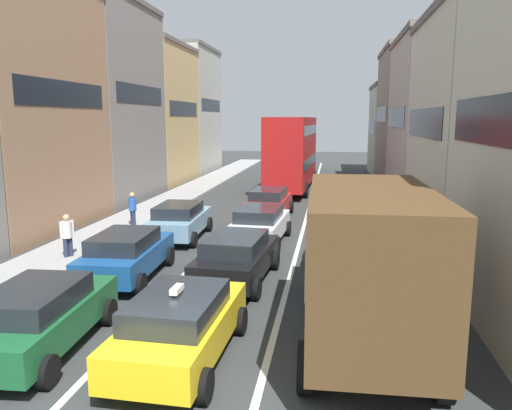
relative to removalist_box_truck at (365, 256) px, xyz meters
name	(u,v)px	position (x,y,z in m)	size (l,w,h in m)	color
sidewalk_left	(162,205)	(-10.40, 16.31, -1.90)	(2.60, 64.00, 0.14)	#969696
lane_stripe_left	(248,208)	(-5.40, 16.31, -1.97)	(0.16, 60.00, 0.01)	silver
lane_stripe_right	(308,210)	(-2.00, 16.31, -1.97)	(0.16, 60.00, 0.01)	silver
building_row_left	(86,106)	(-15.70, 18.12, 3.78)	(7.20, 43.90, 11.95)	gray
building_row_right	(462,126)	(6.20, 18.00, 2.62)	(7.20, 43.90, 9.93)	#B2ADA3
removalist_box_truck	(365,256)	(0.00, 0.00, 0.00)	(2.83, 7.75, 3.58)	#B7B29E
taxi_centre_lane_front	(180,324)	(-3.76, -1.54, -1.18)	(2.20, 4.37, 1.66)	yellow
sedan_left_lane_front	(38,316)	(-6.90, -1.57, -1.18)	(2.25, 4.39, 1.49)	#19592D
sedan_centre_lane_second	(237,257)	(-3.59, 3.65, -1.18)	(2.30, 4.41, 1.49)	black
wagon_left_lane_second	(126,254)	(-7.06, 3.46, -1.18)	(2.20, 4.37, 1.49)	#194C8C
hatchback_centre_lane_third	(260,224)	(-3.58, 8.53, -1.18)	(2.25, 4.39, 1.49)	silver
sedan_left_lane_third	(180,220)	(-7.00, 8.80, -1.18)	(2.19, 4.36, 1.49)	#759EB7
coupe_centre_lane_fourth	(269,202)	(-3.88, 13.81, -1.18)	(2.24, 4.39, 1.49)	#A51E1E
sedan_right_lane_behind_truck	(339,235)	(-0.47, 7.08, -1.18)	(2.23, 4.38, 1.49)	#B29319
bus_mid_queue_primary	(292,150)	(-3.52, 23.72, 0.86)	(3.10, 10.59, 5.06)	#B21919
bus_far_queue_secondary	(298,154)	(-3.90, 35.25, -0.21)	(2.80, 10.50, 2.90)	#1E6033
pedestrian_near_kerb	(133,208)	(-9.72, 10.40, -1.03)	(0.42, 0.40, 1.66)	#262D47
pedestrian_mid_sidewalk	(67,234)	(-9.93, 5.06, -1.03)	(0.34, 0.48, 1.66)	#262D47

